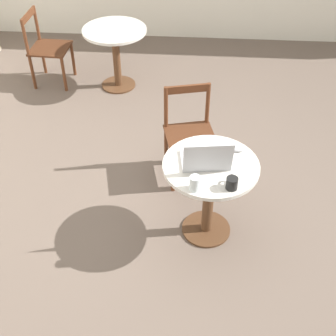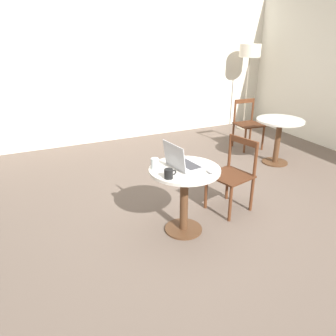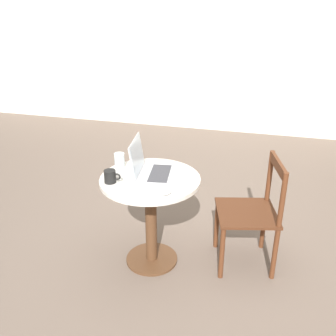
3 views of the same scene
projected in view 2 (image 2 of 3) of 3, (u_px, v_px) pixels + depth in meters
ground_plane at (207, 218)px, 3.67m from camera, size 16.00×16.00×0.00m
wall_back at (115, 66)px, 5.83m from camera, size 9.40×0.06×2.70m
cafe_table_near at (184, 185)px, 3.26m from camera, size 0.71×0.71×0.70m
cafe_table_mid at (279, 131)px, 5.00m from camera, size 0.71×0.71×0.70m
chair_near_right at (233, 175)px, 3.72m from camera, size 0.51×0.51×0.84m
chair_mid_back at (247, 124)px, 5.73m from camera, size 0.44×0.44×0.84m
floor_lamp at (250, 54)px, 6.44m from camera, size 0.42×0.42×1.70m
laptop at (182, 162)px, 3.20m from camera, size 0.33×0.38×0.26m
mouse at (210, 171)px, 3.09m from camera, size 0.06×0.10×0.03m
mug at (169, 174)px, 2.97m from camera, size 0.12×0.08×0.09m
drinking_glass at (155, 164)px, 3.16m from camera, size 0.08×0.08×0.11m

